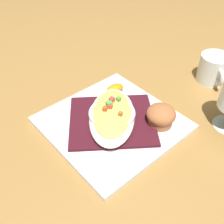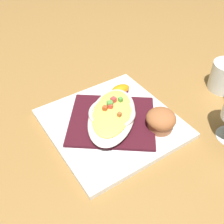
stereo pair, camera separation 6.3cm
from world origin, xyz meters
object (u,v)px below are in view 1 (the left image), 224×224
Objects in this scene: muffin at (161,116)px; coffee_mug at (213,70)px; orange_garnish at (115,90)px; gratin_dish at (112,114)px; square_plate at (112,123)px.

muffin is 0.62× the size of coffee_mug.
coffee_mug is at bearing 19.80° from muffin.
orange_garnish is at bearing 166.87° from coffee_mug.
muffin is at bearing -32.21° from gratin_dish.
square_plate is at bearing 147.84° from muffin.
square_plate is at bearing -121.85° from orange_garnish.
gratin_dish is 2.07× the size of coffee_mug.
gratin_dish is at bearing 68.44° from square_plate.
square_plate is 0.03m from gratin_dish.
square_plate is 0.12m from muffin.
orange_garnish is at bearing 103.08° from muffin.
coffee_mug is at bearing 4.85° from gratin_dish.
coffee_mug is at bearing -13.13° from orange_garnish.
square_plate is 0.35m from coffee_mug.
gratin_dish is 0.11m from orange_garnish.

